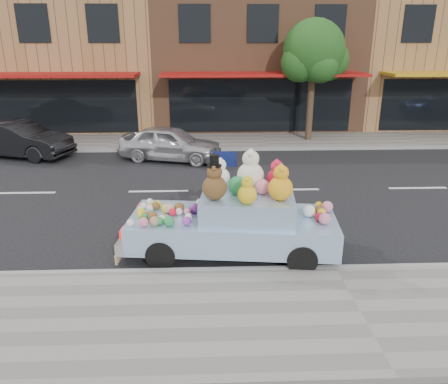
{
  "coord_description": "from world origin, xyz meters",
  "views": [
    {
      "loc": [
        -2.49,
        -12.55,
        4.38
      ],
      "look_at": [
        -2.15,
        -3.68,
        1.25
      ],
      "focal_mm": 35.0,
      "sensor_mm": 36.0,
      "label": 1
    }
  ],
  "objects_px": {
    "car_dark": "(18,139)",
    "car_silver": "(170,143)",
    "street_tree": "(314,56)",
    "art_car": "(235,218)"
  },
  "relations": [
    {
      "from": "car_silver",
      "to": "art_car",
      "type": "xyz_separation_m",
      "value": [
        1.96,
        -7.7,
        0.14
      ]
    },
    {
      "from": "art_car",
      "to": "street_tree",
      "type": "bearing_deg",
      "value": 75.65
    },
    {
      "from": "street_tree",
      "to": "car_silver",
      "type": "bearing_deg",
      "value": -153.66
    },
    {
      "from": "street_tree",
      "to": "art_car",
      "type": "xyz_separation_m",
      "value": [
        -3.96,
        -10.63,
        -2.9
      ]
    },
    {
      "from": "car_silver",
      "to": "car_dark",
      "type": "height_order",
      "value": "car_dark"
    },
    {
      "from": "car_silver",
      "to": "art_car",
      "type": "relative_size",
      "value": 0.83
    },
    {
      "from": "art_car",
      "to": "car_silver",
      "type": "bearing_deg",
      "value": 110.41
    },
    {
      "from": "car_silver",
      "to": "art_car",
      "type": "height_order",
      "value": "art_car"
    },
    {
      "from": "car_dark",
      "to": "car_silver",
      "type": "bearing_deg",
      "value": -79.75
    },
    {
      "from": "car_silver",
      "to": "car_dark",
      "type": "bearing_deg",
      "value": 99.24
    }
  ]
}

